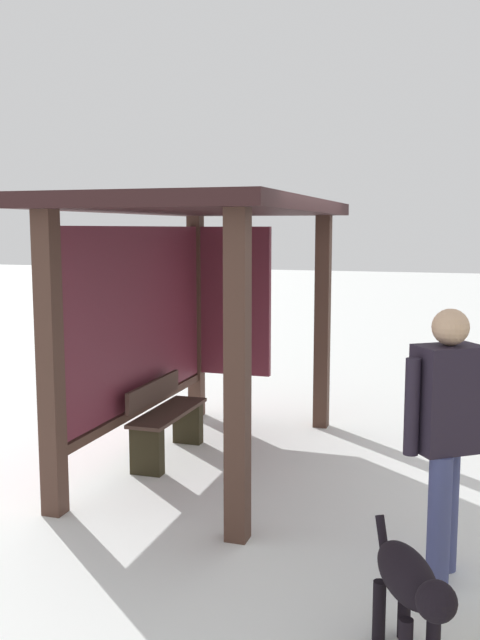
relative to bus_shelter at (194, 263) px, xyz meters
The scene contains 5 objects.
ground_plane 1.88m from the bus_shelter, 117.06° to the right, with size 60.00×60.00×0.00m, color white.
bus_shelter is the anchor object (origin of this frame).
bench_left_inside 1.54m from the bus_shelter, 112.66° to the left, with size 1.17×0.34×0.74m.
person_walking 3.03m from the bus_shelter, 126.41° to the right, with size 0.44×0.53×1.70m.
dog 3.77m from the bus_shelter, 140.71° to the right, with size 0.80×0.48×0.61m.
Camera 1 is at (-5.95, -2.19, 2.18)m, focal length 39.21 mm.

